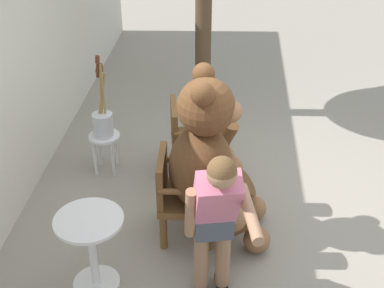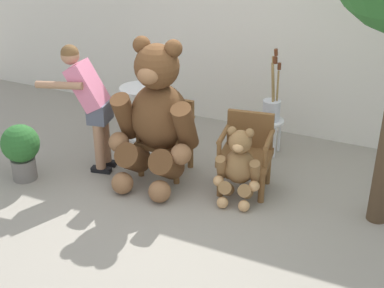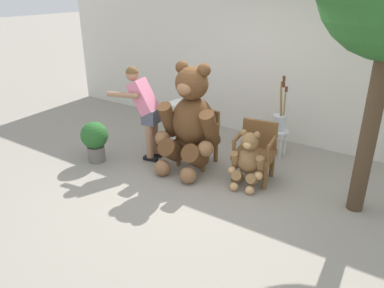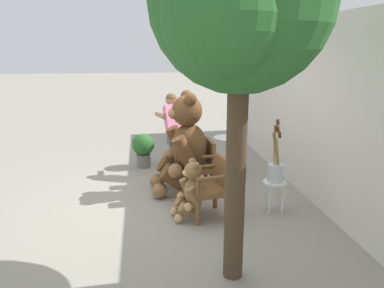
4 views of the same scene
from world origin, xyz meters
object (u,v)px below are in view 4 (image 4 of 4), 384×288
(patio_tree, at_px, (238,6))
(wooden_chair_left, at_px, (200,164))
(person_visitor, at_px, (174,128))
(potted_plant, at_px, (143,148))
(teddy_bear_small, at_px, (191,190))
(brush_bucket, at_px, (275,169))
(teddy_bear_large, at_px, (184,144))
(white_stool, at_px, (274,188))
(wooden_chair_right, at_px, (211,185))
(round_side_table, at_px, (228,151))

(patio_tree, bearing_deg, wooden_chair_left, 178.06)
(person_visitor, relative_size, potted_plant, 2.24)
(wooden_chair_left, height_order, teddy_bear_small, wooden_chair_left)
(potted_plant, bearing_deg, brush_bucket, 37.97)
(wooden_chair_left, height_order, potted_plant, wooden_chair_left)
(teddy_bear_large, xyz_separation_m, white_stool, (0.96, 1.21, -0.46))
(wooden_chair_left, relative_size, patio_tree, 0.24)
(wooden_chair_left, bearing_deg, teddy_bear_large, -88.54)
(wooden_chair_left, distance_m, wooden_chair_right, 0.99)
(teddy_bear_large, xyz_separation_m, patio_tree, (2.52, 0.19, 1.88))
(white_stool, relative_size, brush_bucket, 0.50)
(brush_bucket, xyz_separation_m, potted_plant, (-2.39, -1.86, -0.25))
(person_visitor, bearing_deg, wooden_chair_left, 23.04)
(wooden_chair_right, bearing_deg, brush_bucket, 91.10)
(teddy_bear_large, relative_size, teddy_bear_small, 1.98)
(potted_plant, bearing_deg, wooden_chair_right, 21.08)
(wooden_chair_left, relative_size, brush_bucket, 0.94)
(wooden_chair_right, height_order, round_side_table, wooden_chair_right)
(white_stool, bearing_deg, round_side_table, -170.61)
(wooden_chair_left, bearing_deg, potted_plant, -146.75)
(wooden_chair_left, relative_size, white_stool, 1.87)
(wooden_chair_right, relative_size, teddy_bear_large, 0.51)
(person_visitor, bearing_deg, potted_plant, -135.67)
(wooden_chair_right, xyz_separation_m, person_visitor, (-1.82, -0.35, 0.45))
(teddy_bear_small, relative_size, white_stool, 1.84)
(person_visitor, distance_m, round_side_table, 1.11)
(teddy_bear_small, bearing_deg, wooden_chair_left, 164.10)
(teddy_bear_large, bearing_deg, potted_plant, -155.22)
(white_stool, bearing_deg, person_visitor, -144.33)
(wooden_chair_left, relative_size, potted_plant, 1.26)
(wooden_chair_left, bearing_deg, patio_tree, -1.94)
(teddy_bear_small, distance_m, white_stool, 1.23)
(teddy_bear_large, height_order, potted_plant, teddy_bear_large)
(white_stool, distance_m, brush_bucket, 0.29)
(round_side_table, bearing_deg, wooden_chair_left, -41.47)
(teddy_bear_small, bearing_deg, white_stool, 91.74)
(brush_bucket, height_order, patio_tree, patio_tree)
(teddy_bear_small, height_order, patio_tree, patio_tree)
(white_stool, bearing_deg, patio_tree, -33.35)
(white_stool, xyz_separation_m, potted_plant, (-2.39, -1.87, 0.04))
(brush_bucket, bearing_deg, wooden_chair_right, -88.90)
(patio_tree, relative_size, potted_plant, 5.27)
(teddy_bear_large, height_order, white_stool, teddy_bear_large)
(teddy_bear_large, distance_m, round_side_table, 1.25)
(wooden_chair_left, bearing_deg, round_side_table, 138.53)
(patio_tree, bearing_deg, white_stool, 146.65)
(brush_bucket, bearing_deg, teddy_bear_small, -88.39)
(person_visitor, height_order, potted_plant, person_visitor)
(white_stool, relative_size, potted_plant, 0.68)
(wooden_chair_right, xyz_separation_m, teddy_bear_small, (0.02, -0.29, -0.05))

